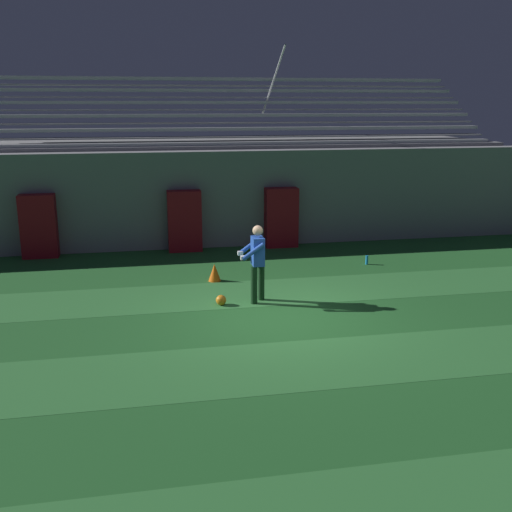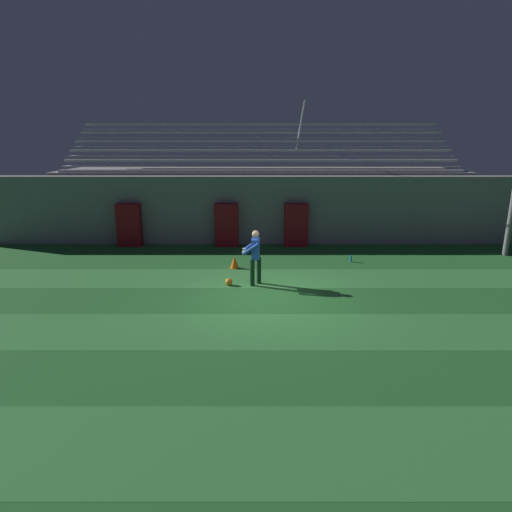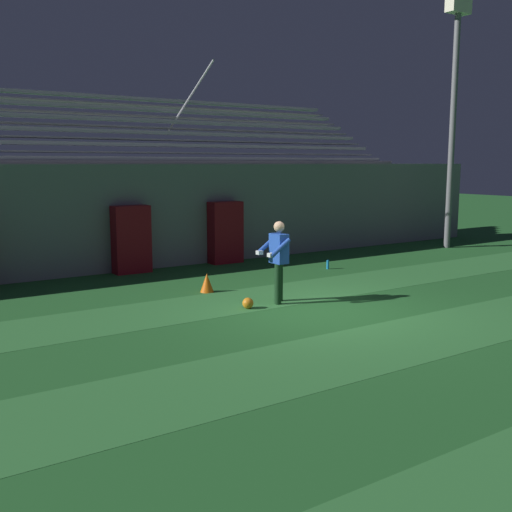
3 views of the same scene
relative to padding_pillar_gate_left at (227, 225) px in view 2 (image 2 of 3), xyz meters
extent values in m
plane|color=#236028|center=(1.42, -5.95, -0.87)|extent=(80.00, 80.00, 0.00)
cube|color=#337A38|center=(1.42, -11.95, -0.87)|extent=(28.00, 1.92, 0.01)
cube|color=#337A38|center=(1.42, -8.10, -0.87)|extent=(28.00, 1.92, 0.01)
cube|color=#337A38|center=(1.42, -4.26, -0.87)|extent=(28.00, 1.92, 0.01)
cube|color=gray|center=(1.42, 0.55, 0.53)|extent=(24.00, 0.60, 2.80)
cube|color=maroon|center=(0.00, 0.00, 0.00)|extent=(0.95, 0.44, 1.75)
cube|color=maroon|center=(2.83, 0.00, 0.00)|extent=(0.95, 0.44, 1.75)
cube|color=maroon|center=(-3.97, 0.00, 0.00)|extent=(0.95, 0.44, 1.75)
cube|color=gray|center=(1.42, 3.25, 0.58)|extent=(18.00, 4.60, 2.90)
cube|color=#B7B7BC|center=(1.42, 1.30, 2.08)|extent=(17.10, 0.36, 0.10)
cube|color=gray|center=(1.42, 1.10, 1.85)|extent=(17.10, 0.60, 0.04)
cube|color=#B7B7BC|center=(1.42, 2.00, 2.48)|extent=(17.10, 0.36, 0.10)
cube|color=gray|center=(1.42, 1.80, 2.25)|extent=(17.10, 0.60, 0.04)
cube|color=#B7B7BC|center=(1.42, 2.70, 2.88)|extent=(17.10, 0.36, 0.10)
cube|color=gray|center=(1.42, 2.50, 2.65)|extent=(17.10, 0.60, 0.04)
cube|color=#B7B7BC|center=(1.42, 3.40, 3.28)|extent=(17.10, 0.36, 0.10)
cube|color=gray|center=(1.42, 3.20, 3.05)|extent=(17.10, 0.60, 0.04)
cube|color=#B7B7BC|center=(1.42, 4.10, 3.68)|extent=(17.10, 0.36, 0.10)
cube|color=gray|center=(1.42, 3.90, 3.45)|extent=(17.10, 0.60, 0.04)
cube|color=#B7B7BC|center=(1.42, 4.80, 4.08)|extent=(17.10, 0.36, 0.10)
cube|color=gray|center=(1.42, 4.60, 3.85)|extent=(17.10, 0.60, 0.04)
cylinder|color=#B7B7BC|center=(3.17, 2.80, 3.93)|extent=(0.06, 3.33, 2.05)
cylinder|color=#143319|center=(1.09, -4.97, -0.46)|extent=(0.14, 0.14, 0.82)
cylinder|color=#143319|center=(1.29, -4.75, -0.46)|extent=(0.14, 0.14, 0.82)
cube|color=#234CB2|center=(1.19, -4.86, 0.25)|extent=(0.24, 0.38, 0.60)
sphere|color=tan|center=(1.19, -4.86, 0.69)|extent=(0.22, 0.22, 0.22)
cylinder|color=#234CB2|center=(1.04, -5.10, 0.30)|extent=(0.48, 0.09, 0.37)
cylinder|color=#234CB2|center=(1.05, -4.62, 0.30)|extent=(0.48, 0.09, 0.37)
cube|color=silver|center=(0.84, -5.06, 0.17)|extent=(0.11, 0.11, 0.08)
cube|color=silver|center=(0.85, -4.66, 0.17)|extent=(0.11, 0.11, 0.08)
sphere|color=orange|center=(0.38, -4.94, -0.76)|extent=(0.22, 0.22, 0.22)
cone|color=orange|center=(0.46, -3.15, -0.66)|extent=(0.30, 0.30, 0.42)
cylinder|color=#1E8CD8|center=(4.60, -2.40, -0.75)|extent=(0.07, 0.07, 0.24)
camera|label=1|loc=(-1.13, -16.85, 3.27)|focal=42.00mm
camera|label=2|loc=(1.20, -17.12, 3.39)|focal=30.00mm
camera|label=3|loc=(-5.83, -14.52, 1.95)|focal=42.00mm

